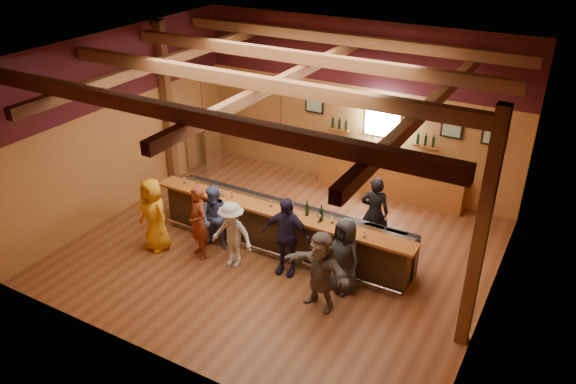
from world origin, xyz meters
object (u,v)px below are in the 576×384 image
Objects in this scene: bar_counter at (285,227)px; customer_denim at (216,219)px; bartender at (374,212)px; customer_white at (232,235)px; back_bar_cabinet at (389,180)px; customer_brown at (320,270)px; bottle_a at (307,210)px; ice_bucket at (288,208)px; customer_orange at (154,215)px; customer_redvest at (198,222)px; stainless_fridge at (204,142)px; customer_navy at (286,236)px; customer_dark at (344,256)px.

bar_counter is 1.58m from customer_denim.
bar_counter is 3.59× the size of bartender.
customer_white is 0.88× the size of bartender.
back_bar_cabinet is 2.61× the size of customer_white.
customer_brown reaches higher than bottle_a.
ice_bucket is at bearing 43.06° from customer_white.
bar_counter is 4.10× the size of customer_white.
customer_orange reaches higher than ice_bucket.
customer_brown is (3.11, -0.27, -0.03)m from customer_redvest.
bar_counter is 4.81m from stainless_fridge.
bar_counter is 3.50× the size of customer_navy.
stainless_fridge reaches higher than bar_counter.
bar_counter is 3.65× the size of customer_redvest.
customer_dark is (3.31, 0.43, -0.04)m from customer_redvest.
ice_bucket is at bearing -175.37° from customer_dark.
bottle_a is at bearing 36.68° from customer_white.
bar_counter is 1.37m from customer_white.
customer_denim is at bearing 150.59° from customer_white.
stainless_fridge is 1.15× the size of customer_denim.
customer_white is at bearing -46.32° from stainless_fridge.
customer_white is at bearing -40.08° from customer_denim.
stainless_fridge reaches higher than customer_dark.
customer_redvest is at bearing -175.23° from customer_navy.
customer_redvest is (-2.67, -4.82, 0.39)m from back_bar_cabinet.
customer_denim is 3.04m from customer_brown.
customer_dark reaches higher than customer_denim.
customer_orange is 4.76× the size of bottle_a.
customer_denim is 2.12m from bottle_a.
customer_denim is at bearing -163.01° from ice_bucket.
customer_denim is 0.94× the size of customer_brown.
bar_counter is 1.57× the size of back_bar_cabinet.
customer_redvest is 0.85m from customer_white.
bartender reaches higher than customer_white.
customer_denim is 0.95× the size of customer_dark.
back_bar_cabinet is 2.30× the size of customer_orange.
bar_counter is 24.44× the size of ice_bucket.
customer_redvest is at bearing -54.57° from stainless_fridge.
customer_brown is 1.86m from ice_bucket.
customer_denim is at bearing -158.09° from customer_dark.
bottle_a reaches higher than back_bar_cabinet.
stainless_fridge is 6.02m from bartender.
customer_redvest is 6.69× the size of ice_bucket.
customer_denim is at bearing 40.31° from customer_orange.
bar_counter is 4.04× the size of customer_denim.
customer_dark is at bearing -81.73° from back_bar_cabinet.
customer_orange is (-3.73, -5.04, 0.39)m from back_bar_cabinet.
customer_brown reaches higher than back_bar_cabinet.
bar_counter is at bearing 148.08° from customer_brown.
customer_navy is 6.97× the size of ice_bucket.
customer_navy is at bearing -65.09° from ice_bucket.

